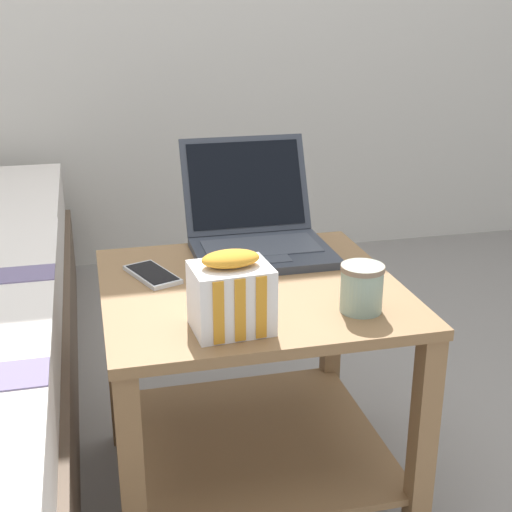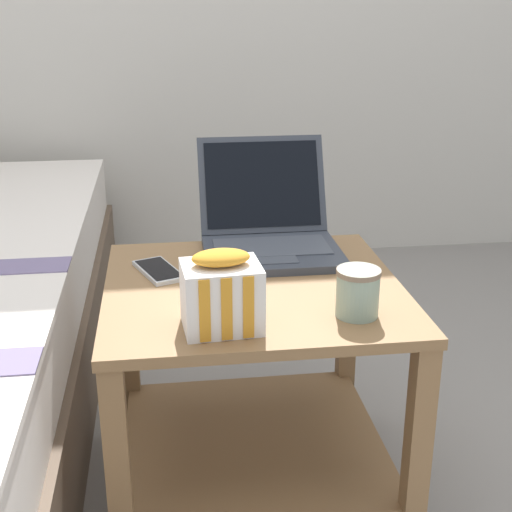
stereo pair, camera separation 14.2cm
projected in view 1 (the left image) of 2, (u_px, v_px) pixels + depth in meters
The scene contains 6 objects.
ground_plane at pixel (252, 489), 1.67m from camera, with size 8.00×8.00×0.00m, color gray.
bedside_table at pixel (251, 362), 1.55m from camera, with size 0.62×0.59×0.52m.
laptop at pixel (257, 229), 1.68m from camera, with size 0.31×0.35×0.24m.
mug_front_left at pixel (361, 285), 1.35m from camera, with size 0.08×0.12×0.09m.
snack_bag at pixel (231, 295), 1.27m from camera, with size 0.15×0.12×0.15m.
cell_phone at pixel (152, 274), 1.53m from camera, with size 0.12×0.16×0.01m.
Camera 1 is at (-0.32, -1.34, 1.09)m, focal length 50.00 mm.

